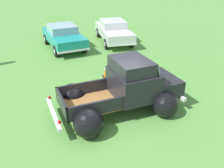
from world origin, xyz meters
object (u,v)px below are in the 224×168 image
at_px(vintage_pickup_truck, 126,91).
at_px(lane_cone_0, 107,71).
at_px(show_car_0, 63,36).
at_px(show_car_1, 114,30).

height_order(vintage_pickup_truck, lane_cone_0, vintage_pickup_truck).
bearing_deg(show_car_0, show_car_1, 88.05).
bearing_deg(lane_cone_0, show_car_0, 107.92).
height_order(show_car_0, lane_cone_0, show_car_0).
relative_size(show_car_0, lane_cone_0, 7.19).
distance_m(show_car_0, lane_cone_0, 5.23).
bearing_deg(show_car_0, vintage_pickup_truck, 0.63).
bearing_deg(show_car_1, vintage_pickup_truck, -10.39).
bearing_deg(vintage_pickup_truck, show_car_0, 92.94).
xyz_separation_m(vintage_pickup_truck, show_car_0, (-1.64, 7.89, 0.03)).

